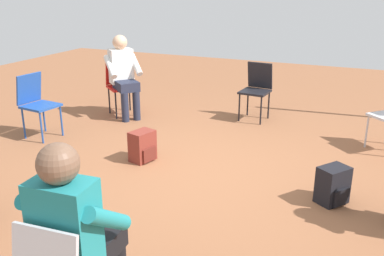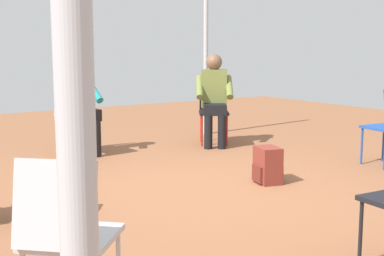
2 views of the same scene
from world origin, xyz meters
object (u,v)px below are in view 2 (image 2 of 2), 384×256
Objects in this scene: person_in_olive at (214,95)px; backpack_by_empty_chair at (268,167)px; chair_southwest at (66,230)px; chair_northeast at (213,108)px; backpack_near_laptop_user at (50,198)px; person_in_teal at (79,99)px; chair_north at (73,114)px.

person_in_olive is 3.44× the size of backpack_by_empty_chair.
person_in_olive is (3.44, 3.51, 0.20)m from chair_southwest.
chair_northeast is 2.36× the size of backpack_near_laptop_user.
chair_northeast is at bearing 166.74° from person_in_teal.
chair_northeast is 1.88m from person_in_teal.
backpack_near_laptop_user is at bearing 116.92° from chair_southwest.
chair_north is 1.92m from chair_northeast.
person_in_teal is 3.44× the size of backpack_by_empty_chair.
person_in_teal reaches higher than backpack_by_empty_chair.
person_in_teal is at bearing 112.39° from backpack_by_empty_chair.
person_in_teal reaches higher than backpack_near_laptop_user.
backpack_near_laptop_user is at bearing 64.75° from person_in_olive.
backpack_by_empty_chair is (-0.87, -2.09, -0.34)m from chair_northeast.
chair_north is at bearing 19.28° from chair_northeast.
chair_north is at bearing 14.45° from person_in_olive.
chair_northeast is at bearing 67.42° from backpack_by_empty_chair.
person_in_olive is at bearing 31.56° from backpack_near_laptop_user.
chair_northeast is at bearing 161.89° from chair_north.
chair_southwest is 1.00× the size of chair_north.
person_in_teal is at bearing 90.00° from chair_north.
backpack_near_laptop_user is (-3.02, -1.94, -0.34)m from chair_northeast.
chair_north is 2.36× the size of backpack_by_empty_chair.
chair_southwest is 1.82m from backpack_near_laptop_user.
person_in_teal is 2.63m from backpack_by_empty_chair.
person_in_teal is 3.44× the size of backpack_near_laptop_user.
chair_southwest is 0.69× the size of person_in_teal.
backpack_near_laptop_user and backpack_by_empty_chair have the same top height.
chair_southwest is 2.36× the size of backpack_by_empty_chair.
person_in_teal is (0.01, -0.17, 0.20)m from chair_north.
person_in_olive reaches higher than chair_northeast.
chair_north is 2.36× the size of backpack_near_laptop_user.
person_in_olive reaches higher than backpack_near_laptop_user.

